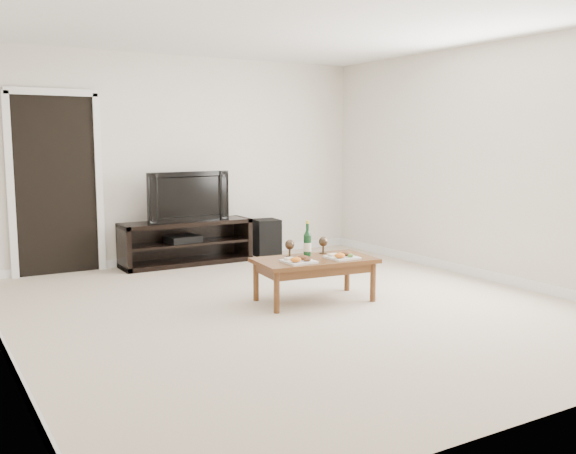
# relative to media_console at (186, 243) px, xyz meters

# --- Properties ---
(floor) EXTENTS (5.50, 5.50, 0.00)m
(floor) POSITION_rel_media_console_xyz_m (0.06, -2.50, -0.28)
(floor) COLOR beige
(floor) RESTS_ON ground
(back_wall) EXTENTS (5.00, 0.04, 2.60)m
(back_wall) POSITION_rel_media_console_xyz_m (0.06, 0.27, 1.02)
(back_wall) COLOR beige
(back_wall) RESTS_ON ground
(ceiling) EXTENTS (5.00, 5.50, 0.04)m
(ceiling) POSITION_rel_media_console_xyz_m (0.06, -2.50, 2.35)
(ceiling) COLOR white
(ceiling) RESTS_ON back_wall
(doorway) EXTENTS (0.90, 0.02, 2.05)m
(doorway) POSITION_rel_media_console_xyz_m (-1.49, 0.24, 0.75)
(doorway) COLOR black
(doorway) RESTS_ON ground
(media_console) EXTENTS (1.64, 0.45, 0.55)m
(media_console) POSITION_rel_media_console_xyz_m (0.00, 0.00, 0.00)
(media_console) COLOR black
(media_console) RESTS_ON ground
(television) EXTENTS (1.08, 0.20, 0.62)m
(television) POSITION_rel_media_console_xyz_m (0.00, 0.00, 0.58)
(television) COLOR black
(television) RESTS_ON media_console
(av_receiver) EXTENTS (0.43, 0.34, 0.08)m
(av_receiver) POSITION_rel_media_console_xyz_m (-0.05, -0.01, 0.05)
(av_receiver) COLOR black
(av_receiver) RESTS_ON media_console
(subwoofer) EXTENTS (0.36, 0.36, 0.49)m
(subwoofer) POSITION_rel_media_console_xyz_m (1.16, 0.03, -0.03)
(subwoofer) COLOR black
(subwoofer) RESTS_ON ground
(coffee_table) EXTENTS (1.20, 0.73, 0.42)m
(coffee_table) POSITION_rel_media_console_xyz_m (0.37, -2.38, -0.07)
(coffee_table) COLOR #543417
(coffee_table) RESTS_ON ground
(plate_left) EXTENTS (0.27, 0.27, 0.07)m
(plate_left) POSITION_rel_media_console_xyz_m (0.14, -2.47, 0.18)
(plate_left) COLOR white
(plate_left) RESTS_ON coffee_table
(plate_right) EXTENTS (0.27, 0.27, 0.07)m
(plate_right) POSITION_rel_media_console_xyz_m (0.61, -2.50, 0.18)
(plate_right) COLOR white
(plate_right) RESTS_ON coffee_table
(wine_bottle) EXTENTS (0.07, 0.07, 0.35)m
(wine_bottle) POSITION_rel_media_console_xyz_m (0.39, -2.22, 0.32)
(wine_bottle) COLOR #0F381A
(wine_bottle) RESTS_ON coffee_table
(goblet_left) EXTENTS (0.09, 0.09, 0.17)m
(goblet_left) POSITION_rel_media_console_xyz_m (0.21, -2.18, 0.23)
(goblet_left) COLOR #3E2F21
(goblet_left) RESTS_ON coffee_table
(goblet_right) EXTENTS (0.09, 0.09, 0.17)m
(goblet_right) POSITION_rel_media_console_xyz_m (0.60, -2.19, 0.23)
(goblet_right) COLOR #3E2F21
(goblet_right) RESTS_ON coffee_table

